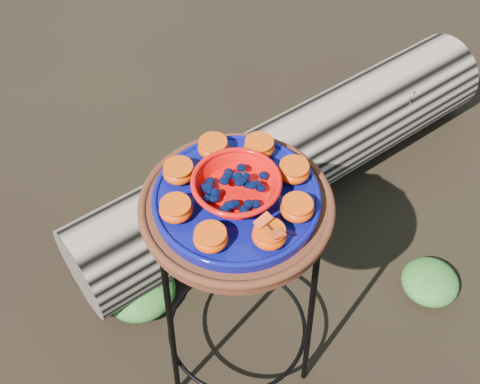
{
  "coord_description": "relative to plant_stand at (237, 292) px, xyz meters",
  "views": [
    {
      "loc": [
        -0.08,
        -0.82,
        1.76
      ],
      "look_at": [
        0.01,
        0.0,
        0.77
      ],
      "focal_mm": 45.0,
      "sensor_mm": 36.0,
      "label": 1
    }
  ],
  "objects": [
    {
      "name": "cobalt_plate",
      "position": [
        0.0,
        0.0,
        0.4
      ],
      "size": [
        0.36,
        0.36,
        0.02
      ],
      "primitive_type": "cylinder",
      "color": "#030B58",
      "rests_on": "terracotta_saucer"
    },
    {
      "name": "orange_half_5",
      "position": [
        -0.12,
        0.06,
        0.43
      ],
      "size": [
        0.07,
        0.07,
        0.04
      ],
      "primitive_type": "ellipsoid",
      "color": "#C93F00",
      "rests_on": "cobalt_plate"
    },
    {
      "name": "orange_half_6",
      "position": [
        -0.13,
        -0.04,
        0.43
      ],
      "size": [
        0.07,
        0.07,
        0.04
      ],
      "primitive_type": "ellipsoid",
      "color": "#C93F00",
      "rests_on": "cobalt_plate"
    },
    {
      "name": "orange_half_3",
      "position": [
        0.06,
        0.12,
        0.43
      ],
      "size": [
        0.07,
        0.07,
        0.04
      ],
      "primitive_type": "ellipsoid",
      "color": "#C93F00",
      "rests_on": "cobalt_plate"
    },
    {
      "name": "driftwood_log",
      "position": [
        0.26,
        0.65,
        -0.19
      ],
      "size": [
        1.69,
        1.23,
        0.32
      ],
      "primitive_type": null,
      "rotation": [
        0.0,
        0.0,
        0.52
      ],
      "color": "black",
      "rests_on": "ground"
    },
    {
      "name": "orange_half_0",
      "position": [
        0.05,
        -0.13,
        0.43
      ],
      "size": [
        0.07,
        0.07,
        0.04
      ],
      "primitive_type": "ellipsoid",
      "color": "#C93F00",
      "rests_on": "cobalt_plate"
    },
    {
      "name": "orange_half_1",
      "position": [
        0.12,
        -0.06,
        0.43
      ],
      "size": [
        0.07,
        0.07,
        0.04
      ],
      "primitive_type": "ellipsoid",
      "color": "#C93F00",
      "rests_on": "cobalt_plate"
    },
    {
      "name": "foliage_back",
      "position": [
        -0.19,
        0.48,
        -0.26
      ],
      "size": [
        0.34,
        0.34,
        0.17
      ],
      "primitive_type": "ellipsoid",
      "color": "#144115",
      "rests_on": "ground"
    },
    {
      "name": "red_bowl",
      "position": [
        0.0,
        0.0,
        0.43
      ],
      "size": [
        0.18,
        0.18,
        0.05
      ],
      "primitive_type": null,
      "color": "red",
      "rests_on": "cobalt_plate"
    },
    {
      "name": "ground",
      "position": [
        0.0,
        0.0,
        -0.35
      ],
      "size": [
        60.0,
        60.0,
        0.0
      ],
      "primitive_type": "plane",
      "color": "black"
    },
    {
      "name": "glass_gems",
      "position": [
        0.0,
        0.0,
        0.47
      ],
      "size": [
        0.14,
        0.14,
        0.02
      ],
      "primitive_type": null,
      "color": "black",
      "rests_on": "red_bowl"
    },
    {
      "name": "orange_half_4",
      "position": [
        -0.04,
        0.13,
        0.43
      ],
      "size": [
        0.07,
        0.07,
        0.04
      ],
      "primitive_type": "ellipsoid",
      "color": "#C93F00",
      "rests_on": "cobalt_plate"
    },
    {
      "name": "orange_half_2",
      "position": [
        0.13,
        0.04,
        0.43
      ],
      "size": [
        0.07,
        0.07,
        0.04
      ],
      "primitive_type": "ellipsoid",
      "color": "#C93F00",
      "rests_on": "cobalt_plate"
    },
    {
      "name": "butterfly",
      "position": [
        0.05,
        -0.13,
        0.45
      ],
      "size": [
        0.09,
        0.08,
        0.01
      ],
      "primitive_type": null,
      "rotation": [
        0.0,
        0.0,
        0.52
      ],
      "color": "#C93D0F",
      "rests_on": "orange_half_0"
    },
    {
      "name": "terracotta_saucer",
      "position": [
        0.0,
        0.0,
        0.37
      ],
      "size": [
        0.43,
        0.43,
        0.03
      ],
      "primitive_type": "cylinder",
      "color": "#3F1E10",
      "rests_on": "plant_stand"
    },
    {
      "name": "foliage_right",
      "position": [
        0.66,
        0.15,
        -0.3
      ],
      "size": [
        0.19,
        0.19,
        0.1
      ],
      "primitive_type": "ellipsoid",
      "color": "#144115",
      "rests_on": "ground"
    },
    {
      "name": "plant_stand",
      "position": [
        0.0,
        0.0,
        0.0
      ],
      "size": [
        0.44,
        0.44,
        0.7
      ],
      "primitive_type": null,
      "color": "black",
      "rests_on": "ground"
    },
    {
      "name": "foliage_left",
      "position": [
        -0.3,
        0.21,
        -0.29
      ],
      "size": [
        0.23,
        0.23,
        0.12
      ],
      "primitive_type": "ellipsoid",
      "color": "#144115",
      "rests_on": "ground"
    },
    {
      "name": "orange_half_7",
      "position": [
        -0.06,
        -0.12,
        0.43
      ],
      "size": [
        0.07,
        0.07,
        0.04
      ],
      "primitive_type": "ellipsoid",
      "color": "#C93F00",
      "rests_on": "cobalt_plate"
    }
  ]
}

